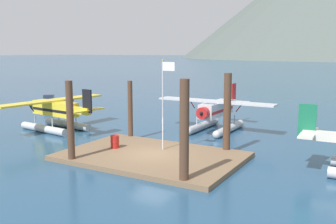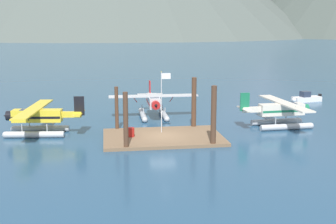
% 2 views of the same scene
% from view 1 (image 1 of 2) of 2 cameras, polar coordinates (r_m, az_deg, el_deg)
% --- Properties ---
extents(ground_plane, '(1200.00, 1200.00, 0.00)m').
position_cam_1_polar(ground_plane, '(24.69, -2.48, -6.99)').
color(ground_plane, navy).
extents(dock_platform, '(11.31, 7.51, 0.30)m').
position_cam_1_polar(dock_platform, '(24.65, -2.49, -6.66)').
color(dock_platform, brown).
rests_on(dock_platform, ground).
extents(piling_near_left, '(0.43, 0.43, 5.12)m').
position_cam_1_polar(piling_near_left, '(23.75, -14.49, -1.57)').
color(piling_near_left, '#4C3323').
rests_on(piling_near_left, ground).
extents(piling_near_right, '(0.49, 0.49, 5.50)m').
position_cam_1_polar(piling_near_right, '(19.22, 2.46, -3.19)').
color(piling_near_right, '#4C3323').
rests_on(piling_near_right, ground).
extents(piling_far_left, '(0.37, 0.37, 4.62)m').
position_cam_1_polar(piling_far_left, '(29.49, -5.70, 0.22)').
color(piling_far_left, '#4C3323').
rests_on(piling_far_left, ground).
extents(piling_far_right, '(0.50, 0.50, 5.44)m').
position_cam_1_polar(piling_far_right, '(25.56, 8.88, -0.28)').
color(piling_far_right, '#4C3323').
rests_on(piling_far_right, ground).
extents(flagpole, '(0.95, 0.10, 6.03)m').
position_cam_1_polar(flagpole, '(24.94, -0.56, 2.68)').
color(flagpole, silver).
rests_on(flagpole, dock_platform).
extents(fuel_drum, '(0.62, 0.62, 0.88)m').
position_cam_1_polar(fuel_drum, '(26.23, -8.01, -4.44)').
color(fuel_drum, '#AD1E19').
rests_on(fuel_drum, dock_platform).
extents(seaplane_yellow_port_fwd, '(7.95, 10.49, 3.84)m').
position_cam_1_polar(seaplane_yellow_port_fwd, '(34.51, -16.63, -0.06)').
color(seaplane_yellow_port_fwd, '#B7BABF').
rests_on(seaplane_yellow_port_fwd, ground).
extents(seaplane_silver_bow_centre, '(10.41, 7.98, 3.84)m').
position_cam_1_polar(seaplane_silver_bow_centre, '(33.04, 7.22, -0.14)').
color(seaplane_silver_bow_centre, '#B7BABF').
rests_on(seaplane_silver_bow_centre, ground).
extents(boat_grey_open_west, '(4.21, 3.81, 1.50)m').
position_cam_1_polar(boat_grey_open_west, '(49.95, -17.28, 1.38)').
color(boat_grey_open_west, gray).
rests_on(boat_grey_open_west, ground).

